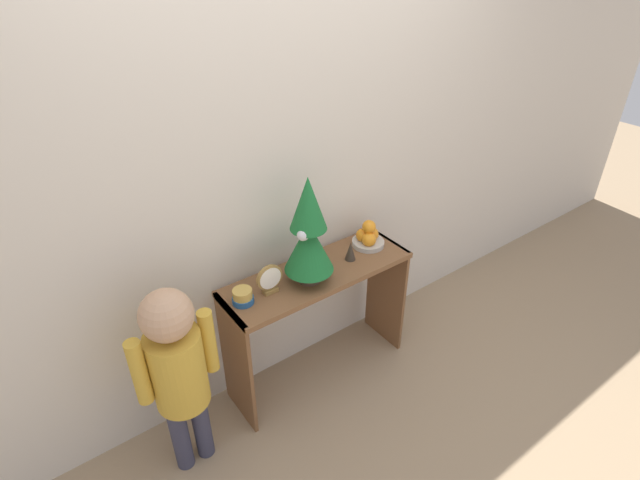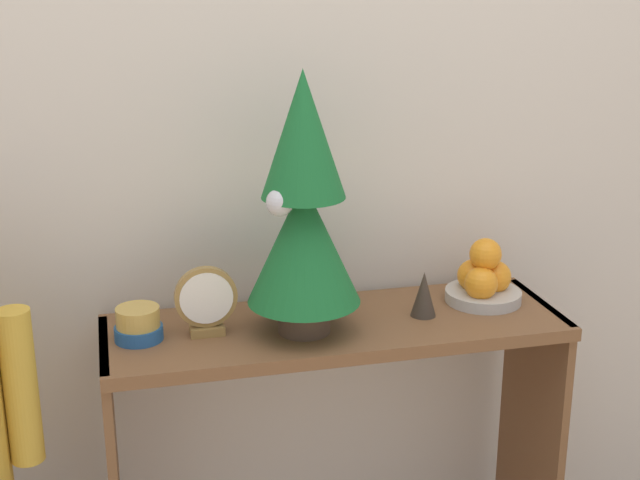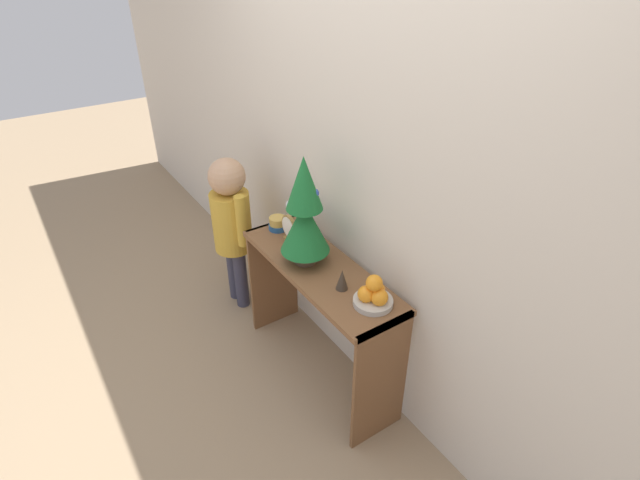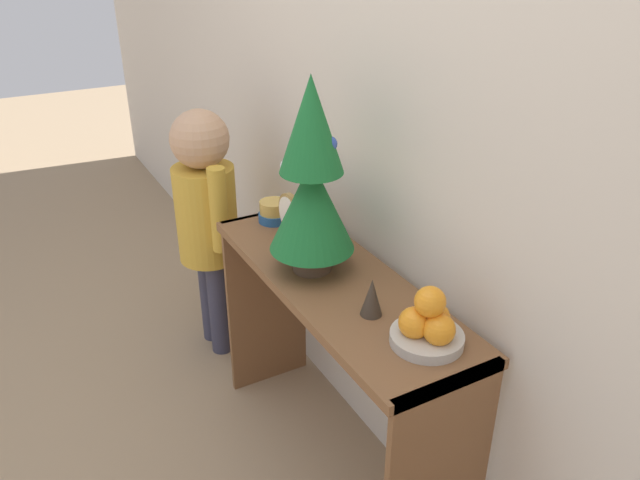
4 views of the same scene
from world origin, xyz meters
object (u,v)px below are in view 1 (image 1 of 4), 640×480
Objects in this scene: desk_clock at (270,279)px; singing_bowl at (243,297)px; fruit_bowl at (368,237)px; child_figure at (177,365)px; mini_tree at (309,233)px; figurine at (350,251)px.

singing_bowl is at bearing 176.55° from desk_clock.
fruit_bowl is 1.16× the size of desk_clock.
fruit_bowl is 1.23m from child_figure.
fruit_bowl is 0.67m from desk_clock.
desk_clock is at bearing 171.15° from mini_tree.
mini_tree is 0.37m from figurine.
figurine is (-0.17, -0.05, 0.00)m from fruit_bowl.
desk_clock reaches higher than figurine.
mini_tree is at bearing -170.68° from fruit_bowl.
desk_clock is (0.15, -0.01, 0.04)m from singing_bowl.
figurine is at bearing 4.51° from mini_tree.
desk_clock is 1.48× the size of figurine.
fruit_bowl is at bearing 9.32° from mini_tree.
singing_bowl is at bearing 178.31° from figurine.
child_figure is (-0.55, -0.10, -0.16)m from desk_clock.
mini_tree is at bearing -6.64° from singing_bowl.
fruit_bowl is 0.82m from singing_bowl.
figurine reaches higher than singing_bowl.
figurine is at bearing -162.89° from fruit_bowl.
singing_bowl is 0.15m from desk_clock.
mini_tree is 0.30m from desk_clock.
fruit_bowl reaches higher than singing_bowl.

